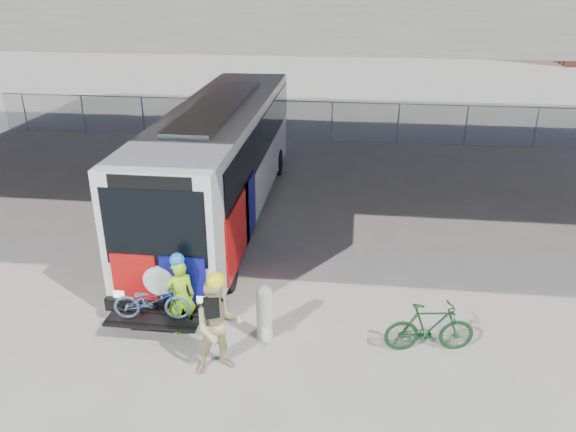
% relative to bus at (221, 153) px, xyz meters
% --- Properties ---
extents(ground, '(160.00, 160.00, 0.00)m').
position_rel_bus_xyz_m(ground, '(2.00, -2.88, -2.11)').
color(ground, '#9E9991').
rests_on(ground, ground).
extents(bus, '(2.67, 12.92, 3.69)m').
position_rel_bus_xyz_m(bus, '(0.00, 0.00, 0.00)').
color(bus, silver).
rests_on(bus, ground).
extents(chainlink_fence, '(30.00, 0.06, 30.00)m').
position_rel_bus_xyz_m(chainlink_fence, '(2.00, 9.12, -0.69)').
color(chainlink_fence, gray).
rests_on(chainlink_fence, ground).
extents(bollard, '(0.34, 0.34, 1.29)m').
position_rel_bus_xyz_m(bollard, '(2.35, -6.33, -1.42)').
color(bollard, silver).
rests_on(bollard, ground).
extents(cyclist_hivis, '(0.77, 0.69, 1.94)m').
position_rel_bus_xyz_m(cyclist_hivis, '(0.54, -6.33, -1.17)').
color(cyclist_hivis, '#9BEA18').
rests_on(cyclist_hivis, ground).
extents(cyclist_tan, '(1.20, 1.09, 2.19)m').
position_rel_bus_xyz_m(cyclist_tan, '(1.65, -7.45, -1.07)').
color(cyclist_tan, '#C9B881').
rests_on(cyclist_tan, ground).
extents(bike_parked, '(1.91, 0.78, 1.11)m').
position_rel_bus_xyz_m(bike_parked, '(5.80, -6.33, -1.55)').
color(bike_parked, '#123B1A').
rests_on(bike_parked, ground).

